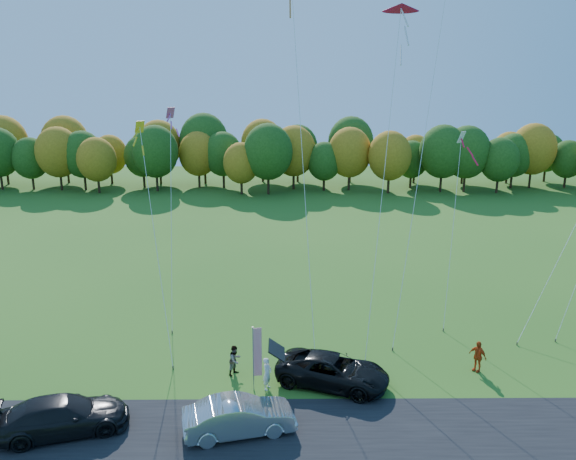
{
  "coord_description": "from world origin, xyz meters",
  "views": [
    {
      "loc": [
        -0.27,
        -26.21,
        15.53
      ],
      "look_at": [
        0.0,
        6.0,
        7.0
      ],
      "focal_mm": 35.0,
      "sensor_mm": 36.0,
      "label": 1
    }
  ],
  "objects_px": {
    "silver_sedan": "(239,417)",
    "feather_flag": "(256,352)",
    "black_suv": "(333,371)",
    "person_east": "(478,356)"
  },
  "relations": [
    {
      "from": "black_suv",
      "to": "person_east",
      "type": "relative_size",
      "value": 3.34
    },
    {
      "from": "black_suv",
      "to": "feather_flag",
      "type": "bearing_deg",
      "value": 116.71
    },
    {
      "from": "black_suv",
      "to": "silver_sedan",
      "type": "height_order",
      "value": "silver_sedan"
    },
    {
      "from": "silver_sedan",
      "to": "person_east",
      "type": "xyz_separation_m",
      "value": [
        12.73,
        5.58,
        0.05
      ]
    },
    {
      "from": "black_suv",
      "to": "person_east",
      "type": "distance_m",
      "value": 8.24
    },
    {
      "from": "person_east",
      "to": "silver_sedan",
      "type": "bearing_deg",
      "value": -106.94
    },
    {
      "from": "silver_sedan",
      "to": "person_east",
      "type": "height_order",
      "value": "person_east"
    },
    {
      "from": "feather_flag",
      "to": "silver_sedan",
      "type": "bearing_deg",
      "value": -99.63
    },
    {
      "from": "silver_sedan",
      "to": "feather_flag",
      "type": "height_order",
      "value": "feather_flag"
    },
    {
      "from": "black_suv",
      "to": "person_east",
      "type": "xyz_separation_m",
      "value": [
        8.11,
        1.42,
        0.06
      ]
    }
  ]
}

